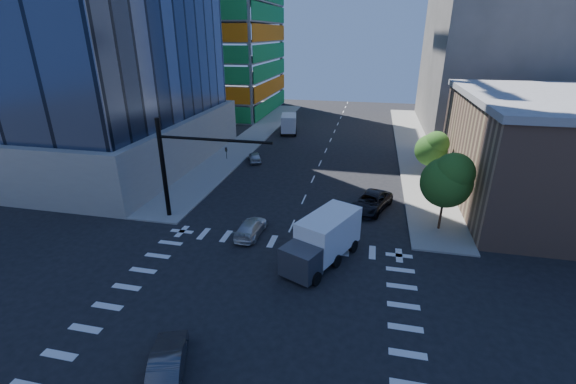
# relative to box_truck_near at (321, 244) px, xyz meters

# --- Properties ---
(ground) EXTENTS (160.00, 160.00, 0.00)m
(ground) POSITION_rel_box_truck_near_xyz_m (-3.23, -6.75, -1.53)
(ground) COLOR black
(ground) RESTS_ON ground
(road_markings) EXTENTS (20.00, 20.00, 0.01)m
(road_markings) POSITION_rel_box_truck_near_xyz_m (-3.23, -6.75, -1.53)
(road_markings) COLOR silver
(road_markings) RESTS_ON ground
(sidewalk_ne) EXTENTS (5.00, 60.00, 0.15)m
(sidewalk_ne) POSITION_rel_box_truck_near_xyz_m (9.27, 33.25, -1.46)
(sidewalk_ne) COLOR gray
(sidewalk_ne) RESTS_ON ground
(sidewalk_nw) EXTENTS (5.00, 60.00, 0.15)m
(sidewalk_nw) POSITION_rel_box_truck_near_xyz_m (-15.73, 33.25, -1.46)
(sidewalk_nw) COLOR gray
(sidewalk_nw) RESTS_ON ground
(commercial_building) EXTENTS (20.50, 22.50, 10.60)m
(commercial_building) POSITION_rel_box_truck_near_xyz_m (21.77, 15.25, 3.78)
(commercial_building) COLOR #8F6953
(commercial_building) RESTS_ON ground
(bg_building_ne) EXTENTS (24.00, 30.00, 28.00)m
(bg_building_ne) POSITION_rel_box_truck_near_xyz_m (23.77, 48.25, 12.47)
(bg_building_ne) COLOR #5C5953
(bg_building_ne) RESTS_ON ground
(signal_mast_nw) EXTENTS (10.20, 0.40, 9.00)m
(signal_mast_nw) POSITION_rel_box_truck_near_xyz_m (-13.22, 4.75, 3.96)
(signal_mast_nw) COLOR black
(signal_mast_nw) RESTS_ON sidewalk_nw
(tree_south) EXTENTS (4.16, 4.16, 6.82)m
(tree_south) POSITION_rel_box_truck_near_xyz_m (9.40, 7.15, 3.15)
(tree_south) COLOR #382316
(tree_south) RESTS_ON sidewalk_ne
(tree_north) EXTENTS (3.54, 3.52, 5.78)m
(tree_north) POSITION_rel_box_truck_near_xyz_m (9.70, 19.15, 2.45)
(tree_north) COLOR #382316
(tree_north) RESTS_ON sidewalk_ne
(car_nb_far) EXTENTS (4.51, 6.37, 1.61)m
(car_nb_far) POSITION_rel_box_truck_near_xyz_m (3.47, 10.16, -0.73)
(car_nb_far) COLOR black
(car_nb_far) RESTS_ON ground
(car_sb_near) EXTENTS (2.03, 4.59, 1.31)m
(car_sb_near) POSITION_rel_box_truck_near_xyz_m (-6.26, 2.98, -0.88)
(car_sb_near) COLOR silver
(car_sb_near) RESTS_ON ground
(car_sb_mid) EXTENTS (2.80, 4.07, 1.29)m
(car_sb_mid) POSITION_rel_box_truck_near_xyz_m (-11.73, 22.16, -0.89)
(car_sb_mid) COLOR #AFB3B7
(car_sb_mid) RESTS_ON ground
(car_sb_cross) EXTENTS (2.98, 4.67, 1.45)m
(car_sb_cross) POSITION_rel_box_truck_near_xyz_m (-5.96, -11.57, -0.81)
(car_sb_cross) COLOR #414145
(car_sb_cross) RESTS_ON ground
(box_truck_near) EXTENTS (5.29, 7.18, 3.47)m
(box_truck_near) POSITION_rel_box_truck_near_xyz_m (0.00, 0.00, 0.00)
(box_truck_near) COLOR black
(box_truck_near) RESTS_ON ground
(box_truck_far) EXTENTS (3.62, 6.41, 3.17)m
(box_truck_far) POSITION_rel_box_truck_near_xyz_m (-10.74, 38.75, -0.13)
(box_truck_far) COLOR black
(box_truck_far) RESTS_ON ground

